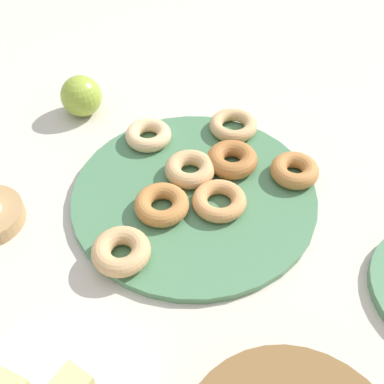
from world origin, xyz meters
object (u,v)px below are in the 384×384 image
(donut_1, at_px, (148,135))
(apple, at_px, (81,96))
(donut_plate, at_px, (194,194))
(donut_7, at_px, (190,169))
(donut_2, at_px, (121,251))
(donut_0, at_px, (219,201))
(donut_5, at_px, (295,170))
(donut_3, at_px, (162,205))
(donut_4, at_px, (232,159))
(donut_6, at_px, (233,125))

(donut_1, height_order, apple, apple)
(donut_plate, relative_size, donut_7, 4.72)
(donut_1, xyz_separation_m, donut_2, (-0.01, 0.26, 0.00))
(donut_0, relative_size, donut_2, 1.00)
(donut_plate, bearing_deg, donut_0, 147.77)
(donut_5, bearing_deg, donut_3, 25.89)
(donut_4, height_order, donut_6, donut_4)
(donut_5, relative_size, donut_7, 0.95)
(donut_1, distance_m, donut_4, 0.16)
(apple, bearing_deg, donut_5, 160.04)
(donut_0, distance_m, donut_1, 0.20)
(donut_0, xyz_separation_m, apple, (0.29, -0.23, 0.01))
(donut_plate, relative_size, apple, 5.04)
(donut_3, xyz_separation_m, donut_5, (-0.21, -0.10, 0.00))
(donut_1, xyz_separation_m, apple, (0.15, -0.08, 0.01))
(donut_plate, bearing_deg, apple, -39.69)
(donut_0, relative_size, donut_3, 0.99)
(donut_2, height_order, donut_7, donut_2)
(donut_6, bearing_deg, donut_1, 17.22)
(donut_4, relative_size, donut_7, 1.03)
(donut_7, bearing_deg, donut_6, -117.27)
(donut_3, distance_m, donut_4, 0.15)
(donut_6, bearing_deg, donut_3, 64.64)
(donut_3, bearing_deg, donut_6, -115.36)
(donut_0, relative_size, donut_7, 1.01)
(donut_0, relative_size, donut_1, 1.03)
(donut_5, distance_m, donut_6, 0.16)
(donut_2, distance_m, donut_7, 0.20)
(donut_plate, xyz_separation_m, donut_3, (0.05, 0.05, 0.02))
(donut_2, distance_m, apple, 0.38)
(donut_2, distance_m, donut_4, 0.26)
(donut_plate, xyz_separation_m, apple, (0.24, -0.20, 0.03))
(donut_3, relative_size, donut_5, 1.06)
(donut_0, xyz_separation_m, donut_5, (-0.12, -0.08, 0.00))
(donut_0, bearing_deg, donut_5, -145.76)
(donut_1, xyz_separation_m, donut_4, (-0.15, 0.05, 0.00))
(donut_4, distance_m, donut_5, 0.11)
(donut_plate, distance_m, donut_6, 0.17)
(donut_2, height_order, apple, apple)
(donut_plate, relative_size, donut_0, 4.68)
(donut_6, relative_size, donut_7, 1.04)
(donut_3, relative_size, donut_6, 0.98)
(donut_plate, xyz_separation_m, donut_5, (-0.16, -0.05, 0.02))
(donut_0, relative_size, donut_4, 0.98)
(donut_4, bearing_deg, apple, -24.02)
(donut_4, bearing_deg, donut_6, -88.24)
(donut_7, bearing_deg, donut_2, 66.68)
(donut_1, distance_m, apple, 0.17)
(donut_7, height_order, apple, apple)
(donut_3, relative_size, donut_7, 1.02)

